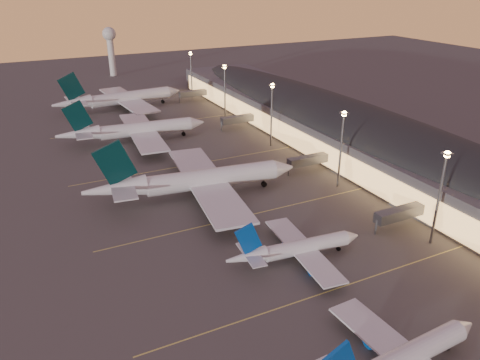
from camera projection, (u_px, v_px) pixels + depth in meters
The scene contains 9 objects.
ground at pixel (318, 279), 109.10m from camera, with size 700.00×700.00×0.00m, color #474442.
airliner_narrow_north at pixel (295, 249), 114.87m from camera, with size 36.02×32.33×12.86m.
airliner_wide_near at pixel (195, 181), 146.95m from camera, with size 67.97×62.39×21.75m.
airliner_wide_mid at pixel (134, 130), 196.09m from camera, with size 61.77×56.48×19.76m.
airliner_wide_far at pixel (120, 99), 243.17m from camera, with size 67.84×62.07×21.70m.
terminal_building at pixel (342, 125), 190.03m from camera, with size 56.35×255.00×17.46m.
light_masts at pixel (299, 117), 169.87m from camera, with size 2.20×217.20×25.90m.
radar_tower at pixel (110, 43), 317.33m from camera, with size 9.00×9.00×32.50m.
lane_markings at pixel (241, 208), 141.87m from camera, with size 90.00×180.36×0.00m.
Camera 1 is at (-56.46, -72.94, 65.26)m, focal length 35.00 mm.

